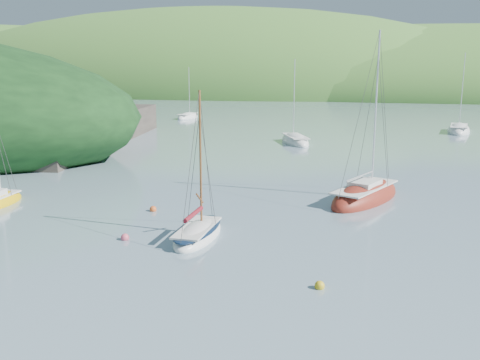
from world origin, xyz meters
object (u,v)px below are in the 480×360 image
(daysailer_white, at_px, (198,234))
(distant_sloop_a, at_px, (295,142))
(distant_sloop_c, at_px, (188,117))
(distant_sloop_b, at_px, (459,131))
(sloop_red, at_px, (365,197))

(daysailer_white, relative_size, distant_sloop_a, 0.79)
(distant_sloop_c, bearing_deg, distant_sloop_b, -7.04)
(distant_sloop_b, bearing_deg, distant_sloop_c, 176.40)
(distant_sloop_a, relative_size, distant_sloop_c, 1.12)
(distant_sloop_a, distance_m, distant_sloop_c, 33.98)
(daysailer_white, xyz_separation_m, sloop_red, (8.39, 10.86, 0.03))
(distant_sloop_c, bearing_deg, sloop_red, -53.49)
(distant_sloop_a, bearing_deg, distant_sloop_c, 108.64)
(daysailer_white, xyz_separation_m, distant_sloop_b, (18.95, 53.48, -0.01))
(daysailer_white, height_order, sloop_red, sloop_red)
(sloop_red, bearing_deg, distant_sloop_c, 144.59)
(sloop_red, distance_m, distant_sloop_c, 60.47)
(distant_sloop_c, bearing_deg, distant_sloop_a, -42.98)
(distant_sloop_a, xyz_separation_m, distant_sloop_c, (-23.41, 24.63, -0.01))
(sloop_red, distance_m, distant_sloop_b, 43.91)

